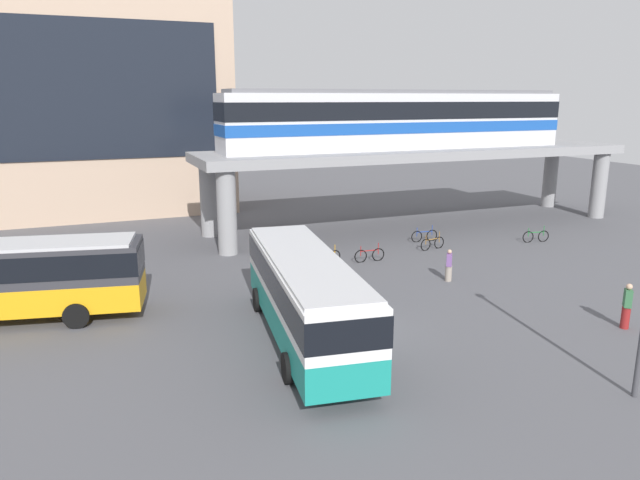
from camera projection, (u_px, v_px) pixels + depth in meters
name	position (u px, v px, depth m)	size (l,w,h in m)	color
ground_plane	(274.00, 264.00, 31.59)	(120.00, 120.00, 0.00)	#515156
station_building	(24.00, 102.00, 43.70)	(29.34, 11.90, 16.82)	tan
elevated_platform	(419.00, 159.00, 39.99)	(30.51, 6.54, 5.41)	gray
train	(400.00, 119.00, 38.74)	(24.21, 2.96, 3.84)	silver
bus_main	(305.00, 289.00, 21.19)	(4.06, 11.29, 3.22)	teal
bicycle_red	(369.00, 255.00, 32.04)	(1.79, 0.13, 1.04)	black
bicycle_green	(536.00, 236.00, 36.39)	(1.77, 0.39, 1.04)	black
bicycle_orange	(327.00, 258.00, 31.49)	(1.75, 0.48, 1.04)	black
bicycle_brown	(432.00, 243.00, 34.62)	(1.78, 0.34, 1.04)	black
bicycle_blue	(424.00, 236.00, 36.54)	(1.79, 0.20, 1.04)	black
pedestrian_near_building	(627.00, 307.00, 22.63)	(0.45, 0.47, 1.81)	maroon
pedestrian_waiting_near_stop	(449.00, 266.00, 28.54)	(0.44, 0.48, 1.59)	gray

